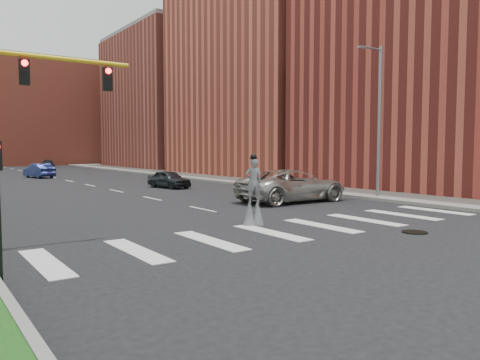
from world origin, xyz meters
TOP-DOWN VIEW (x-y plane):
  - ground_plane at (0.00, 0.00)m, footprint 160.00×160.00m
  - sidewalk_right at (12.50, 25.00)m, footprint 5.00×90.00m
  - manhole at (3.00, -2.00)m, footprint 0.90×0.90m
  - building_near at (22.00, 8.00)m, footprint 16.00×20.00m
  - building_mid at (22.00, 30.00)m, footprint 16.00×22.00m
  - building_far at (22.00, 54.00)m, footprint 16.00×22.00m
  - building_backdrop at (6.00, 78.00)m, footprint 26.00×14.00m
  - streetlight at (10.90, 6.00)m, footprint 2.05×0.20m
  - stilt_performer at (-0.81, 2.67)m, footprint 0.82×0.63m
  - suv_crossing at (5.85, 7.89)m, footprint 6.64×3.14m
  - car_near at (4.18, 20.11)m, footprint 2.26×4.17m
  - car_mid at (-1.23, 38.55)m, footprint 2.42×4.63m
  - car_far at (5.12, 62.58)m, footprint 2.38×4.35m

SIDE VIEW (x-z plane):
  - ground_plane at x=0.00m, z-range 0.00..0.00m
  - manhole at x=3.00m, z-range 0.00..0.04m
  - sidewalk_right at x=12.50m, z-range 0.00..0.18m
  - car_far at x=5.12m, z-range 0.00..1.20m
  - car_near at x=4.18m, z-range 0.00..1.35m
  - car_mid at x=-1.23m, z-range 0.00..1.45m
  - suv_crossing at x=5.85m, z-range 0.00..1.83m
  - stilt_performer at x=-0.81m, z-range -0.29..2.55m
  - streetlight at x=10.90m, z-range 0.40..9.40m
  - building_backdrop at x=6.00m, z-range 0.00..18.00m
  - building_far at x=22.00m, z-range 0.00..20.00m
  - building_near at x=22.00m, z-range 0.00..22.00m
  - building_mid at x=22.00m, z-range 0.00..24.00m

